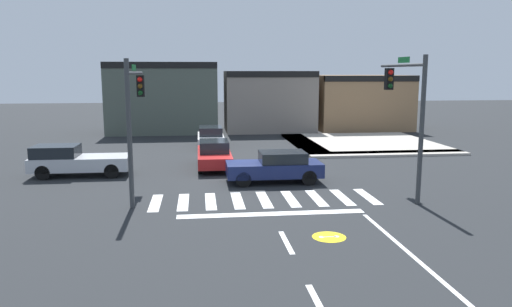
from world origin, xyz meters
TOP-DOWN VIEW (x-y plane):
  - ground_plane at (0.00, 0.00)m, footprint 120.00×120.00m
  - crosswalk_near at (0.00, -4.50)m, footprint 9.00×2.60m
  - lane_markings at (1.16, -11.43)m, footprint 6.80×18.75m
  - bike_detector_marking at (1.40, -9.19)m, footprint 1.06×1.06m
  - curb_corner_northeast at (8.49, 9.42)m, footprint 10.00×10.60m
  - storefront_row at (3.07, 18.82)m, footprint 25.85×6.69m
  - traffic_signal_southeast at (5.84, -4.29)m, footprint 0.32×4.44m
  - traffic_signal_southwest at (-5.10, -3.27)m, footprint 0.32×4.75m
  - car_white at (-1.77, 9.63)m, footprint 1.74×4.36m
  - car_navy at (0.95, -1.44)m, footprint 4.38×1.81m
  - car_red at (-1.77, 2.48)m, footprint 1.74×4.73m
  - car_silver at (-8.64, 1.14)m, footprint 4.68×1.87m

SIDE VIEW (x-z plane):
  - ground_plane at x=0.00m, z-range 0.00..0.00m
  - bike_detector_marking at x=1.40m, z-range 0.00..0.01m
  - crosswalk_near at x=0.00m, z-range 0.00..0.01m
  - lane_markings at x=1.16m, z-range 0.00..0.01m
  - curb_corner_northeast at x=8.49m, z-range 0.00..0.15m
  - car_white at x=-1.77m, z-range 0.01..1.40m
  - car_red at x=-1.77m, z-range -0.01..1.44m
  - car_navy at x=0.95m, z-range 0.02..1.46m
  - car_silver at x=-8.64m, z-range 0.01..1.53m
  - storefront_row at x=3.07m, z-range -0.27..5.58m
  - traffic_signal_southwest at x=-5.10m, z-range 1.00..6.55m
  - traffic_signal_southeast at x=5.84m, z-range 1.10..6.80m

